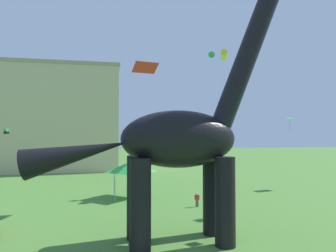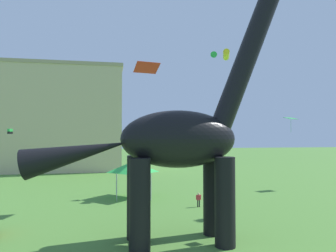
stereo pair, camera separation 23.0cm
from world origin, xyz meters
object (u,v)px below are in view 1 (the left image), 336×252
festival_canopy_tent (131,167)px  kite_near_low (6,131)px  kite_far_left (221,55)px  person_strolling_adult (197,198)px  dinosaur_sculpture (178,139)px  kite_mid_center (145,68)px  kite_high_right (290,119)px

festival_canopy_tent → kite_near_low: size_ratio=5.73×
festival_canopy_tent → kite_far_left: size_ratio=1.44×
person_strolling_adult → dinosaur_sculpture: bearing=-87.0°
kite_mid_center → kite_near_low: 18.60m
person_strolling_adult → kite_high_right: 9.03m
festival_canopy_tent → kite_high_right: kite_high_right is taller
kite_mid_center → kite_near_low: kite_mid_center is taller
dinosaur_sculpture → kite_near_low: size_ratio=25.00×
kite_mid_center → kite_near_low: size_ratio=3.61×
dinosaur_sculpture → kite_high_right: (6.49, 0.71, 1.11)m
kite_mid_center → kite_near_low: (-13.16, 12.30, -4.62)m
festival_canopy_tent → kite_high_right: 13.71m
festival_canopy_tent → kite_mid_center: kite_mid_center is taller
kite_far_left → festival_canopy_tent: bearing=-169.2°
person_strolling_adult → kite_far_left: kite_far_left is taller
person_strolling_adult → kite_far_left: bearing=81.3°
kite_far_left → person_strolling_adult: bearing=-125.2°
kite_high_right → festival_canopy_tent: bearing=126.3°
person_strolling_adult → festival_canopy_tent: (-4.43, 4.35, 1.93)m
person_strolling_adult → kite_near_low: kite_near_low is taller
dinosaur_sculpture → kite_mid_center: dinosaur_sculpture is taller
dinosaur_sculpture → kite_near_low: (-13.74, 20.56, 0.66)m
kite_near_low → festival_canopy_tent: bearing=-36.6°
dinosaur_sculpture → kite_far_left: size_ratio=6.27×
kite_far_left → kite_high_right: kite_far_left is taller
dinosaur_sculpture → kite_high_right: dinosaur_sculpture is taller
dinosaur_sculpture → festival_canopy_tent: size_ratio=4.36×
kite_mid_center → kite_high_right: size_ratio=2.37×
dinosaur_sculpture → kite_near_low: dinosaur_sculpture is taller
festival_canopy_tent → person_strolling_adult: bearing=-44.5°
dinosaur_sculpture → festival_canopy_tent: (-1.37, 11.39, -2.42)m
festival_canopy_tent → kite_far_left: kite_far_left is taller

